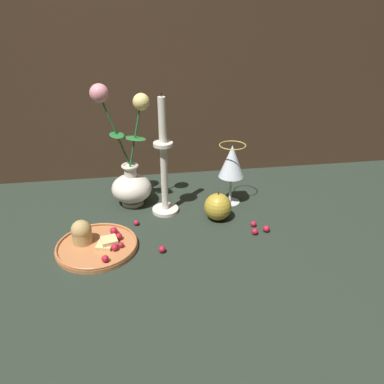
{
  "coord_description": "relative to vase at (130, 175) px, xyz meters",
  "views": [
    {
      "loc": [
        -0.09,
        -0.9,
        0.54
      ],
      "look_at": [
        0.04,
        -0.02,
        0.1
      ],
      "focal_mm": 35.0,
      "sensor_mm": 36.0,
      "label": 1
    }
  ],
  "objects": [
    {
      "name": "ground_plane",
      "position": [
        0.12,
        -0.13,
        -0.1
      ],
      "size": [
        2.4,
        2.4,
        0.0
      ],
      "primitive_type": "plane",
      "color": "#232D23",
      "rests_on": "ground"
    },
    {
      "name": "vase",
      "position": [
        0.0,
        0.0,
        0.0
      ],
      "size": [
        0.16,
        0.12,
        0.36
      ],
      "color": "silver",
      "rests_on": "ground_plane"
    },
    {
      "name": "plate_with_pastries",
      "position": [
        -0.09,
        -0.22,
        -0.08
      ],
      "size": [
        0.2,
        0.2,
        0.07
      ],
      "color": "#B77042",
      "rests_on": "ground_plane"
    },
    {
      "name": "wine_glass",
      "position": [
        0.3,
        -0.04,
        0.03
      ],
      "size": [
        0.08,
        0.08,
        0.19
      ],
      "color": "silver",
      "rests_on": "ground_plane"
    },
    {
      "name": "candlestick",
      "position": [
        0.1,
        -0.06,
        0.04
      ],
      "size": [
        0.08,
        0.08,
        0.35
      ],
      "color": "silver",
      "rests_on": "ground_plane"
    },
    {
      "name": "apple_beside_vase",
      "position": [
        0.24,
        -0.13,
        -0.06
      ],
      "size": [
        0.08,
        0.08,
        0.09
      ],
      "color": "#B2932D",
      "rests_on": "ground_plane"
    },
    {
      "name": "berry_near_plate",
      "position": [
        0.32,
        -0.22,
        -0.09
      ],
      "size": [
        0.02,
        0.02,
        0.02
      ],
      "primitive_type": "sphere",
      "color": "#AD192D",
      "rests_on": "ground_plane"
    },
    {
      "name": "berry_front_center",
      "position": [
        0.01,
        -0.13,
        -0.09
      ],
      "size": [
        0.01,
        0.01,
        0.01
      ],
      "primitive_type": "sphere",
      "color": "#AD192D",
      "rests_on": "ground_plane"
    },
    {
      "name": "berry_by_glass_stem",
      "position": [
        0.35,
        -0.22,
        -0.09
      ],
      "size": [
        0.02,
        0.02,
        0.02
      ],
      "primitive_type": "sphere",
      "color": "#AD192D",
      "rests_on": "ground_plane"
    },
    {
      "name": "berry_under_candlestick",
      "position": [
        0.33,
        -0.18,
        -0.09
      ],
      "size": [
        0.02,
        0.02,
        0.02
      ],
      "primitive_type": "sphere",
      "color": "#AD192D",
      "rests_on": "ground_plane"
    },
    {
      "name": "berry_far_right",
      "position": [
        0.07,
        -0.27,
        -0.09
      ],
      "size": [
        0.02,
        0.02,
        0.02
      ],
      "primitive_type": "sphere",
      "color": "#AD192D",
      "rests_on": "ground_plane"
    }
  ]
}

